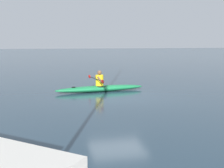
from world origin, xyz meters
name	(u,v)px	position (x,y,z in m)	size (l,w,h in m)	color
ground_plane	(117,96)	(0.00, 0.00, 0.00)	(160.00, 160.00, 0.00)	#233847
kayak	(100,88)	(0.52, -1.38, 0.15)	(4.52, 1.24, 0.29)	#19723F
kayaker	(99,79)	(0.59, -1.38, 0.60)	(0.58, 2.46, 0.74)	yellow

